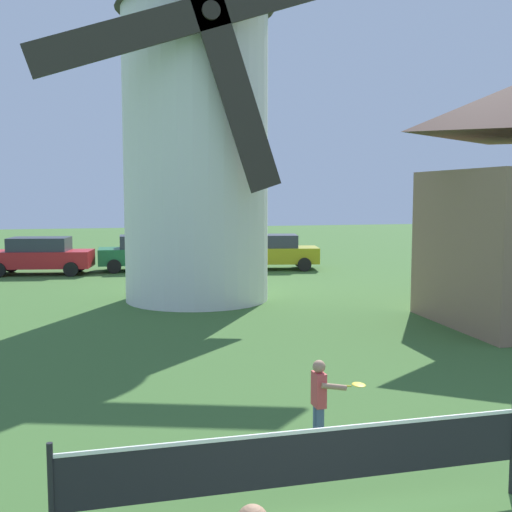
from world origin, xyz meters
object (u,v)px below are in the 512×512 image
at_px(tennis_net, 304,458).
at_px(parked_car_red, 40,255).
at_px(parked_car_green, 147,252).
at_px(player_far, 321,396).
at_px(windmill, 196,112).
at_px(parked_car_mustard, 270,251).

relative_size(tennis_net, parked_car_red, 1.12).
bearing_deg(parked_car_red, parked_car_green, 3.67).
bearing_deg(player_far, tennis_net, -114.94).
xyz_separation_m(tennis_net, player_far, (0.88, 1.90, -0.02)).
height_order(player_far, parked_car_green, parked_car_green).
relative_size(windmill, tennis_net, 2.60).
relative_size(tennis_net, parked_car_mustard, 1.11).
height_order(player_far, parked_car_mustard, parked_car_mustard).
distance_m(tennis_net, parked_car_mustard, 22.00).
bearing_deg(parked_car_mustard, player_far, -103.63).
height_order(windmill, parked_car_mustard, windmill).
bearing_deg(parked_car_red, windmill, -55.68).
bearing_deg(parked_car_mustard, windmill, -121.52).
xyz_separation_m(parked_car_green, parked_car_mustard, (5.36, -0.99, 0.00)).
bearing_deg(tennis_net, parked_car_red, 101.01).
bearing_deg(tennis_net, parked_car_green, 89.42).
distance_m(windmill, player_far, 13.24).
xyz_separation_m(player_far, parked_car_green, (-0.66, 20.37, 0.15)).
xyz_separation_m(tennis_net, parked_car_red, (-4.28, 21.98, 0.13)).
bearing_deg(parked_car_red, tennis_net, -78.99).
height_order(windmill, player_far, windmill).
xyz_separation_m(windmill, parked_car_green, (-0.92, 8.23, -5.13)).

